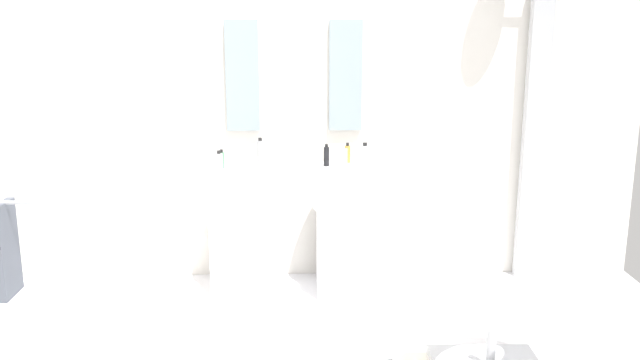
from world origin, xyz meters
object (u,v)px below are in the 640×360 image
pedestal_sink_left (243,226)px  soap_bottle_green (222,160)px  pedestal_sink_right (347,225)px  towel_rack (2,253)px  shower_column (532,127)px  lounge_chair (493,315)px  soap_bottle_grey (260,153)px  soap_bottle_clear (365,158)px  soap_bottle_black (326,156)px  soap_bottle_white (219,161)px  soap_bottle_amber (348,154)px

pedestal_sink_left → soap_bottle_green: (-0.12, -0.03, 0.46)m
pedestal_sink_right → towel_rack: (-1.84, -1.00, 0.18)m
shower_column → lounge_chair: size_ratio=1.97×
shower_column → lounge_chair: shower_column is taller
shower_column → soap_bottle_grey: 1.86m
pedestal_sink_right → soap_bottle_green: (-0.82, -0.03, 0.46)m
soap_bottle_green → soap_bottle_grey: bearing=14.5°
lounge_chair → soap_bottle_clear: soap_bottle_clear is taller
soap_bottle_black → soap_bottle_white: bearing=-172.7°
pedestal_sink_right → soap_bottle_white: size_ratio=7.71×
lounge_chair → soap_bottle_white: 1.96m
pedestal_sink_left → shower_column: (1.97, 0.22, 0.63)m
soap_bottle_clear → soap_bottle_amber: bearing=110.0°
soap_bottle_white → shower_column: bearing=7.6°
soap_bottle_amber → soap_bottle_black: soap_bottle_black is taller
soap_bottle_black → lounge_chair: bearing=-56.8°
shower_column → soap_bottle_grey: bearing=-174.3°
soap_bottle_white → soap_bottle_black: size_ratio=0.85×
towel_rack → soap_bottle_green: (1.03, 0.97, 0.28)m
shower_column → soap_bottle_white: (-2.10, -0.28, -0.17)m
pedestal_sink_right → soap_bottle_amber: size_ratio=7.12×
soap_bottle_white → soap_bottle_grey: size_ratio=0.65×
shower_column → lounge_chair: bearing=-113.2°
shower_column → soap_bottle_amber: size_ratio=15.29×
lounge_chair → soap_bottle_black: bearing=123.2°
soap_bottle_amber → soap_bottle_clear: bearing=-70.0°
pedestal_sink_left → soap_bottle_grey: 0.51m
soap_bottle_clear → soap_bottle_white: soap_bottle_clear is taller
soap_bottle_clear → shower_column: bearing=16.2°
shower_column → towel_rack: shower_column is taller
shower_column → soap_bottle_black: size_ratio=14.01×
soap_bottle_clear → soap_bottle_white: (-0.93, 0.06, -0.03)m
soap_bottle_grey → towel_rack: bearing=-140.9°
pedestal_sink_right → lounge_chair: 1.38m
pedestal_sink_left → soap_bottle_green: soap_bottle_green is taller
soap_bottle_amber → soap_bottle_black: size_ratio=0.92×
shower_column → towel_rack: 3.38m
lounge_chair → soap_bottle_black: soap_bottle_black is taller
soap_bottle_white → soap_bottle_clear: bearing=-3.7°
soap_bottle_green → soap_bottle_clear: (0.92, -0.09, 0.03)m
pedestal_sink_left → soap_bottle_clear: (0.80, -0.12, 0.49)m
pedestal_sink_right → towel_rack: 2.10m
towel_rack → soap_bottle_amber: 2.19m
soap_bottle_amber → soap_bottle_black: bearing=-144.0°
lounge_chair → soap_bottle_green: size_ratio=8.32×
soap_bottle_green → soap_bottle_amber: 0.84m
lounge_chair → soap_bottle_green: soap_bottle_green is taller
pedestal_sink_left → pedestal_sink_right: size_ratio=1.00×
soap_bottle_amber → pedestal_sink_left: bearing=-169.2°
soap_bottle_white → soap_bottle_amber: 0.86m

